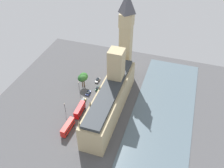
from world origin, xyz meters
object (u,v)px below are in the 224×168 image
at_px(parliament_building, 111,97).
at_px(street_lamp_slot_13, 65,106).
at_px(double_decker_bus_by_river_gate, 68,127).
at_px(street_lamp_slot_12, 79,85).
at_px(car_yellow_cab_near_tower, 83,101).
at_px(pedestrian_midblock, 81,135).
at_px(pedestrian_leading, 107,86).
at_px(pedestrian_kerbside, 88,123).
at_px(clock_tower, 126,35).
at_px(plane_tree_corner, 82,78).
at_px(car_dark_green_far_end, 98,88).
at_px(car_silver_opposite_hall, 98,80).
at_px(plane_tree_slot_10, 83,78).
at_px(car_blue_under_trees, 88,93).
at_px(plane_tree_slot_11, 84,76).
at_px(double_decker_bus_trailing, 80,110).

distance_m(parliament_building, street_lamp_slot_13, 25.35).
distance_m(double_decker_bus_by_river_gate, street_lamp_slot_12, 31.02).
distance_m(car_yellow_cab_near_tower, street_lamp_slot_12, 11.00).
relative_size(car_yellow_cab_near_tower, street_lamp_slot_13, 0.73).
xyz_separation_m(pedestrian_midblock, pedestrian_leading, (-0.09, -39.75, 0.08)).
bearing_deg(double_decker_bus_by_river_gate, pedestrian_kerbside, -135.23).
height_order(clock_tower, pedestrian_kerbside, clock_tower).
bearing_deg(plane_tree_corner, pedestrian_midblock, 112.27).
relative_size(clock_tower, double_decker_bus_by_river_gate, 5.12).
xyz_separation_m(clock_tower, car_dark_green_far_end, (11.01, 20.60, -27.15)).
distance_m(car_dark_green_far_end, plane_tree_corner, 11.25).
xyz_separation_m(car_silver_opposite_hall, plane_tree_slot_10, (5.93, 7.47, 6.00)).
bearing_deg(street_lamp_slot_13, car_yellow_cab_near_tower, -120.78).
xyz_separation_m(parliament_building, street_lamp_slot_12, (23.02, -9.20, -4.64)).
relative_size(clock_tower, plane_tree_corner, 6.49).
bearing_deg(pedestrian_leading, plane_tree_corner, 169.26).
bearing_deg(street_lamp_slot_12, car_blue_under_trees, 168.36).
relative_size(street_lamp_slot_12, street_lamp_slot_13, 1.06).
distance_m(pedestrian_midblock, plane_tree_slot_10, 38.44).
xyz_separation_m(pedestrian_midblock, plane_tree_slot_11, (13.74, -36.44, 6.29)).
height_order(car_blue_under_trees, pedestrian_kerbside, car_blue_under_trees).
bearing_deg(double_decker_bus_by_river_gate, street_lamp_slot_13, -55.55).
bearing_deg(pedestrian_kerbside, pedestrian_midblock, 155.94).
height_order(street_lamp_slot_12, street_lamp_slot_13, street_lamp_slot_12).
distance_m(clock_tower, car_silver_opposite_hall, 33.14).
bearing_deg(pedestrian_kerbside, clock_tower, -27.82).
distance_m(parliament_building, plane_tree_slot_10, 25.84).
bearing_deg(plane_tree_slot_10, plane_tree_slot_11, -71.96).
relative_size(pedestrian_leading, street_lamp_slot_13, 0.27).
distance_m(clock_tower, plane_tree_slot_10, 35.48).
bearing_deg(car_silver_opposite_hall, clock_tower, -134.55).
relative_size(double_decker_bus_trailing, plane_tree_corner, 1.26).
bearing_deg(pedestrian_kerbside, plane_tree_slot_11, 5.92).
relative_size(car_dark_green_far_end, plane_tree_slot_11, 0.44).
height_order(parliament_building, car_silver_opposite_hall, parliament_building).
relative_size(clock_tower, plane_tree_slot_11, 5.87).
bearing_deg(double_decker_bus_trailing, car_yellow_cab_near_tower, -79.10).
distance_m(pedestrian_midblock, plane_tree_slot_11, 39.45).
relative_size(parliament_building, plane_tree_corner, 6.88).
xyz_separation_m(parliament_building, car_silver_opposite_hall, (15.87, -21.14, -8.37)).
relative_size(car_blue_under_trees, plane_tree_slot_10, 0.45).
bearing_deg(street_lamp_slot_12, plane_tree_corner, -91.82).
xyz_separation_m(clock_tower, double_decker_bus_by_river_gate, (13.92, 55.03, -25.40)).
xyz_separation_m(car_dark_green_far_end, street_lamp_slot_13, (10.09, 22.88, 3.53)).
bearing_deg(plane_tree_corner, car_blue_under_trees, 136.95).
distance_m(plane_tree_corner, plane_tree_slot_11, 1.49).
distance_m(clock_tower, street_lamp_slot_12, 40.15).
xyz_separation_m(car_silver_opposite_hall, double_decker_bus_by_river_gate, (-0.00, 42.06, 1.74)).
bearing_deg(pedestrian_midblock, car_silver_opposite_hall, 82.99).
bearing_deg(plane_tree_corner, plane_tree_slot_11, -126.96).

